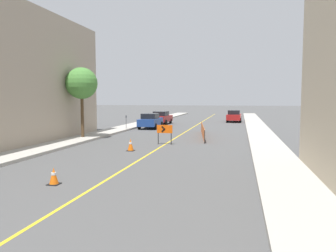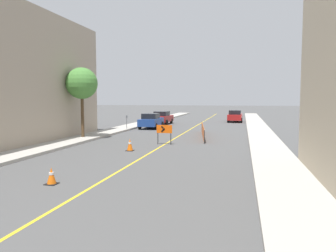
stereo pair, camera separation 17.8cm
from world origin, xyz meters
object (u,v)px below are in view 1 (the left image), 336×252
Objects in this scene: parked_car_curb_mid at (161,118)px; street_tree_left_near at (82,84)px; traffic_cone_second at (54,176)px; parked_car_curb_near at (151,121)px; parked_car_curb_far at (234,116)px; arrow_barricade_primary at (165,130)px; traffic_cone_third at (131,145)px; parking_meter_far_curb at (126,119)px.

parked_car_curb_mid is 16.32m from street_tree_left_near.
traffic_cone_second is 22.84m from parked_car_curb_near.
parked_car_curb_near is 14.26m from parked_car_curb_far.
parked_car_curb_mid reaches higher than arrow_barricade_primary.
parked_car_curb_mid is (-3.03, 20.40, 0.43)m from traffic_cone_third.
parked_car_curb_far reaches higher than traffic_cone_second.
parked_car_curb_near and parked_car_curb_mid have the same top height.
parked_car_curb_near is at bearing 108.65° from arrow_barricade_primary.
traffic_cone_second is 14.25m from street_tree_left_near.
parked_car_curb_near is at bearing 96.55° from traffic_cone_second.
street_tree_left_near is at bearing -105.91° from parked_car_curb_near.
traffic_cone_third is at bearing -69.11° from parking_meter_far_curb.
parked_car_curb_near reaches higher than arrow_barricade_primary.
street_tree_left_near is at bearing 166.49° from arrow_barricade_primary.
parked_car_curb_near is 3.21× the size of parking_meter_far_curb.
traffic_cone_second is at bearing -98.09° from parked_car_curb_far.
arrow_barricade_primary is at bearing -56.15° from parking_meter_far_curb.
street_tree_left_near is at bearing -115.70° from parked_car_curb_far.
parking_meter_far_curb is at bearing -98.60° from parked_car_curb_mid.
parking_meter_far_curb is (-10.23, -14.10, 0.33)m from parked_car_curb_far.
arrow_barricade_primary is at bearing -73.48° from parked_car_curb_mid.
traffic_cone_third is 20.63m from parked_car_curb_mid.
parked_car_curb_near is at bearing -85.72° from parked_car_curb_mid.
parking_meter_far_curb is (-4.40, 20.08, 0.81)m from traffic_cone_second.
arrow_barricade_primary is 0.99× the size of parking_meter_far_curb.
parked_car_curb_mid is (-4.41, 17.24, -0.18)m from arrow_barricade_primary.
parked_car_curb_far is (8.65, 5.79, 0.00)m from parked_car_curb_mid.
traffic_cone_second is 0.14× the size of parked_car_curb_far.
traffic_cone_third is at bearing 88.44° from traffic_cone_second.
traffic_cone_second is at bearing -67.29° from street_tree_left_near.
parked_car_curb_far is 24.50m from street_tree_left_near.
parked_car_curb_near is at bearing -124.69° from parked_car_curb_far.
parked_car_curb_mid reaches higher than traffic_cone_second.
parked_car_curb_mid is at bearing 91.12° from parked_car_curb_near.
parked_car_curb_far is at bearing 77.90° from traffic_cone_third.
parked_car_curb_far is 17.43m from parking_meter_far_curb.
traffic_cone_second is at bearing -99.47° from arrow_barricade_primary.
traffic_cone_second is 0.12× the size of street_tree_left_near.
traffic_cone_second is at bearing -82.16° from parked_car_curb_mid.
parked_car_curb_far is (8.44, 11.50, 0.00)m from parked_car_curb_near.
traffic_cone_third is 8.20m from street_tree_left_near.
traffic_cone_second is 0.47× the size of parking_meter_far_curb.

